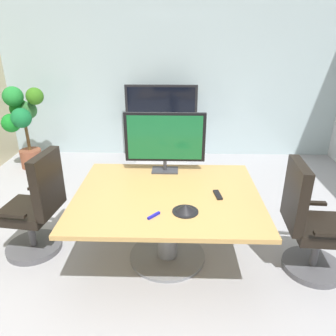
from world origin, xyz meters
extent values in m
plane|color=#99999E|center=(0.00, 0.00, 0.00)|extent=(7.51, 7.51, 0.00)
cube|color=#9EB2B7|center=(0.00, 3.26, 1.41)|extent=(5.89, 0.10, 2.83)
cube|color=#B2894C|center=(0.01, 0.22, 0.71)|extent=(1.71, 1.40, 0.04)
cylinder|color=slate|center=(0.01, 0.22, 0.34)|extent=(0.20, 0.20, 0.69)
cylinder|color=slate|center=(0.01, 0.22, 0.01)|extent=(0.76, 0.76, 0.03)
cylinder|color=#4C4C51|center=(-1.39, 0.31, 0.03)|extent=(0.56, 0.56, 0.06)
cylinder|color=#4C4C51|center=(-1.39, 0.31, 0.24)|extent=(0.07, 0.07, 0.36)
cube|color=black|center=(-1.39, 0.31, 0.46)|extent=(0.54, 0.54, 0.10)
cube|color=black|center=(-1.12, 0.27, 0.79)|extent=(0.15, 0.46, 0.60)
cube|color=black|center=(-1.34, 0.56, 0.58)|extent=(0.28, 0.09, 0.03)
cube|color=black|center=(-1.41, 0.05, 0.58)|extent=(0.28, 0.09, 0.03)
cylinder|color=#4C4C51|center=(1.41, 0.08, 0.03)|extent=(0.56, 0.56, 0.06)
cylinder|color=#4C4C51|center=(1.41, 0.08, 0.24)|extent=(0.07, 0.07, 0.36)
cube|color=black|center=(1.41, 0.08, 0.46)|extent=(0.51, 0.51, 0.10)
cube|color=black|center=(1.14, 0.10, 0.79)|extent=(0.12, 0.46, 0.60)
cube|color=black|center=(1.38, -0.18, 0.58)|extent=(0.28, 0.07, 0.03)
cube|color=black|center=(1.41, 0.34, 0.58)|extent=(0.28, 0.07, 0.03)
cube|color=#333338|center=(-0.03, 0.74, 0.74)|extent=(0.28, 0.18, 0.02)
cylinder|color=#333338|center=(-0.03, 0.74, 0.79)|extent=(0.04, 0.04, 0.10)
cube|color=black|center=(-0.03, 0.75, 1.10)|extent=(0.84, 0.04, 0.52)
cube|color=#14592D|center=(-0.03, 0.73, 1.10)|extent=(0.77, 0.01, 0.47)
cube|color=#B7BABC|center=(-0.17, 2.91, 0.28)|extent=(0.90, 0.36, 0.55)
cube|color=black|center=(-0.17, 2.89, 0.93)|extent=(1.20, 0.06, 0.76)
cube|color=black|center=(-0.17, 2.85, 0.93)|extent=(1.12, 0.01, 0.69)
cylinder|color=brown|center=(-2.34, 2.50, 0.15)|extent=(0.34, 0.34, 0.30)
cylinder|color=brown|center=(-2.34, 2.50, 0.52)|extent=(0.05, 0.05, 0.44)
sphere|color=#326C19|center=(-2.12, 2.52, 1.18)|extent=(0.27, 0.27, 0.27)
sphere|color=#2C632E|center=(-2.31, 2.62, 0.94)|extent=(0.28, 0.28, 0.28)
sphere|color=#16691C|center=(-2.45, 2.63, 0.96)|extent=(0.31, 0.31, 0.31)
sphere|color=#1E792E|center=(-2.45, 2.49, 1.18)|extent=(0.31, 0.31, 0.31)
sphere|color=#157822|center=(-2.49, 2.36, 0.80)|extent=(0.29, 0.29, 0.29)
sphere|color=#156933|center=(-2.31, 2.34, 0.88)|extent=(0.31, 0.31, 0.31)
cone|color=black|center=(0.17, -0.10, 0.76)|extent=(0.19, 0.19, 0.07)
cylinder|color=black|center=(0.17, -0.10, 0.73)|extent=(0.22, 0.22, 0.01)
cube|color=black|center=(0.48, 0.19, 0.74)|extent=(0.07, 0.18, 0.02)
cube|color=#1919A5|center=(-0.09, -0.18, 0.74)|extent=(0.10, 0.11, 0.02)
camera|label=1|loc=(0.09, -2.41, 2.12)|focal=34.14mm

